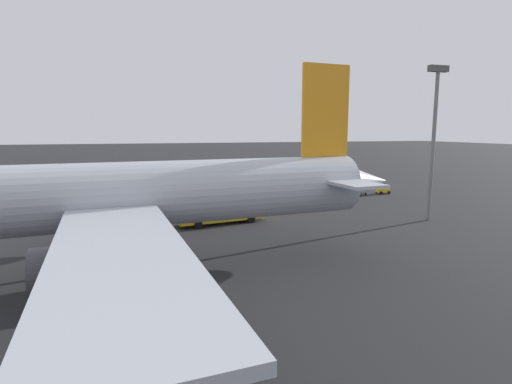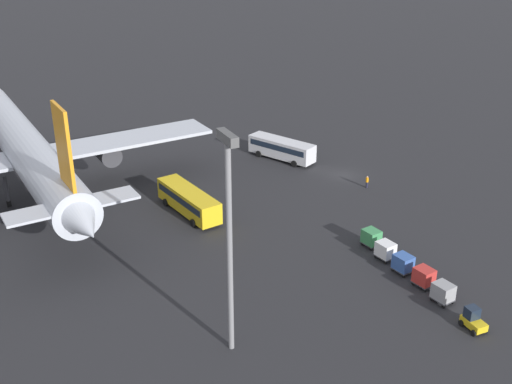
# 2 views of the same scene
# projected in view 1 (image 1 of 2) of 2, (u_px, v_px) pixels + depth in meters

# --- Properties ---
(ground_plane) EXTENTS (600.00, 600.00, 0.00)m
(ground_plane) POSITION_uv_depth(u_px,v_px,m) (185.00, 195.00, 74.34)
(ground_plane) COLOR #232326
(airplane) EXTENTS (57.37, 49.70, 17.96)m
(airplane) POSITION_uv_depth(u_px,v_px,m) (87.00, 199.00, 30.62)
(airplane) COLOR #B2B7C1
(airplane) RESTS_ON ground
(shuttle_bus_near) EXTENTS (10.97, 7.15, 3.11)m
(shuttle_bus_near) POSITION_uv_depth(u_px,v_px,m) (131.00, 191.00, 66.56)
(shuttle_bus_near) COLOR silver
(shuttle_bus_near) RESTS_ON ground
(shuttle_bus_far) EXTENTS (11.80, 4.54, 3.15)m
(shuttle_bus_far) POSITION_uv_depth(u_px,v_px,m) (221.00, 209.00, 51.45)
(shuttle_bus_far) COLOR gold
(shuttle_bus_far) RESTS_ON ground
(baggage_tug) EXTENTS (2.46, 1.72, 2.10)m
(baggage_tug) POSITION_uv_depth(u_px,v_px,m) (382.00, 189.00, 75.50)
(baggage_tug) COLOR gold
(baggage_tug) RESTS_ON ground
(worker_person) EXTENTS (0.38, 0.38, 1.74)m
(worker_person) POSITION_uv_depth(u_px,v_px,m) (212.00, 189.00, 76.07)
(worker_person) COLOR #1E1E2D
(worker_person) RESTS_ON ground
(cargo_cart_grey) EXTENTS (2.20, 1.93, 2.06)m
(cargo_cart_grey) POSITION_uv_depth(u_px,v_px,m) (360.00, 188.00, 74.50)
(cargo_cart_grey) COLOR #38383D
(cargo_cart_grey) RESTS_ON ground
(cargo_cart_red) EXTENTS (2.20, 1.93, 2.06)m
(cargo_cart_red) POSITION_uv_depth(u_px,v_px,m) (345.00, 189.00, 73.80)
(cargo_cart_red) COLOR #38383D
(cargo_cart_red) RESTS_ON ground
(cargo_cart_blue) EXTENTS (2.20, 1.93, 2.06)m
(cargo_cart_blue) POSITION_uv_depth(u_px,v_px,m) (330.00, 190.00, 72.71)
(cargo_cart_blue) COLOR #38383D
(cargo_cart_blue) RESTS_ON ground
(cargo_cart_white) EXTENTS (2.20, 1.93, 2.06)m
(cargo_cart_white) POSITION_uv_depth(u_px,v_px,m) (315.00, 190.00, 71.83)
(cargo_cart_white) COLOR #38383D
(cargo_cart_white) RESTS_ON ground
(cargo_cart_green) EXTENTS (2.20, 1.93, 2.06)m
(cargo_cart_green) POSITION_uv_depth(u_px,v_px,m) (298.00, 191.00, 71.26)
(cargo_cart_green) COLOR #38383D
(cargo_cart_green) RESTS_ON ground
(light_pole) EXTENTS (2.80, 0.70, 20.07)m
(light_pole) POSITION_uv_depth(u_px,v_px,m) (434.00, 129.00, 51.69)
(light_pole) COLOR slate
(light_pole) RESTS_ON ground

